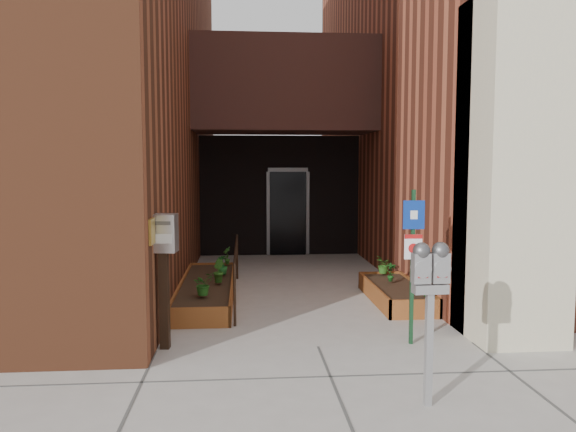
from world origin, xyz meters
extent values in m
plane|color=#9E9991|center=(0.00, 0.00, 0.00)|extent=(80.00, 80.00, 0.00)
cube|color=brown|center=(-6.00, 6.70, 5.00)|extent=(8.00, 14.60, 10.00)
cube|color=#96422B|center=(6.00, 7.15, 5.00)|extent=(8.00, 13.70, 10.00)
cube|color=beige|center=(2.55, 0.20, 2.20)|extent=(1.10, 1.20, 4.40)
cube|color=#331A16|center=(0.00, 6.00, 4.00)|extent=(4.20, 2.00, 2.00)
cube|color=black|center=(0.00, 7.40, 1.50)|extent=(4.00, 0.30, 3.00)
cube|color=black|center=(0.20, 7.22, 1.05)|extent=(0.90, 0.06, 2.10)
cube|color=#B79338|center=(-1.99, -0.20, 1.50)|extent=(0.04, 0.30, 0.30)
cube|color=brown|center=(-1.55, 0.92, 0.15)|extent=(0.90, 0.04, 0.30)
cube|color=brown|center=(-1.55, 4.48, 0.15)|extent=(0.90, 0.04, 0.30)
cube|color=brown|center=(-1.98, 2.70, 0.15)|extent=(0.04, 3.60, 0.30)
cube|color=brown|center=(-1.12, 2.70, 0.15)|extent=(0.04, 3.60, 0.30)
cube|color=black|center=(-1.55, 2.70, 0.13)|extent=(0.82, 3.52, 0.26)
cube|color=brown|center=(1.60, 1.12, 0.15)|extent=(0.80, 0.04, 0.30)
cube|color=brown|center=(1.60, 3.28, 0.15)|extent=(0.80, 0.04, 0.30)
cube|color=brown|center=(1.22, 2.20, 0.15)|extent=(0.04, 2.20, 0.30)
cube|color=brown|center=(1.98, 2.20, 0.15)|extent=(0.04, 2.20, 0.30)
cube|color=black|center=(1.60, 2.20, 0.13)|extent=(0.72, 2.12, 0.26)
cylinder|color=black|center=(-1.05, 1.00, 0.45)|extent=(0.04, 0.04, 0.90)
cylinder|color=black|center=(-1.05, 4.30, 0.45)|extent=(0.04, 0.04, 0.90)
cylinder|color=black|center=(-1.05, 2.65, 0.88)|extent=(0.04, 3.30, 0.04)
cube|color=#A1A1A3|center=(0.81, -1.78, 0.54)|extent=(0.07, 0.07, 1.08)
cube|color=#A1A1A3|center=(0.81, -1.78, 1.12)|extent=(0.33, 0.14, 0.09)
cube|color=#A1A1A3|center=(0.72, -1.78, 1.32)|extent=(0.17, 0.12, 0.28)
sphere|color=#59595B|center=(0.72, -1.78, 1.48)|extent=(0.16, 0.16, 0.16)
cube|color=white|center=(0.72, -1.84, 1.34)|extent=(0.10, 0.01, 0.05)
cube|color=#B21414|center=(0.72, -1.84, 1.25)|extent=(0.10, 0.01, 0.03)
cube|color=#A1A1A3|center=(0.90, -1.78, 1.32)|extent=(0.17, 0.12, 0.28)
sphere|color=#59595B|center=(0.90, -1.78, 1.48)|extent=(0.16, 0.16, 0.16)
cube|color=white|center=(0.90, -1.83, 1.34)|extent=(0.10, 0.01, 0.05)
cube|color=#B21414|center=(0.90, -1.83, 1.25)|extent=(0.10, 0.01, 0.03)
cube|color=#153A1E|center=(1.20, 0.03, 0.98)|extent=(0.05, 0.05, 1.97)
cube|color=navy|center=(1.19, 0.00, 1.65)|extent=(0.27, 0.03, 0.36)
cube|color=white|center=(1.19, 0.00, 1.65)|extent=(0.09, 0.01, 0.11)
cube|color=white|center=(1.19, 0.00, 1.25)|extent=(0.22, 0.03, 0.31)
cube|color=#B21414|center=(1.19, 0.00, 1.38)|extent=(0.22, 0.02, 0.05)
cylinder|color=#B21414|center=(1.19, -0.01, 1.23)|extent=(0.13, 0.02, 0.13)
cube|color=black|center=(-1.90, 0.10, 0.61)|extent=(0.12, 0.12, 1.22)
cube|color=#BABABD|center=(-1.90, 0.10, 1.44)|extent=(0.36, 0.28, 0.47)
cube|color=#59595B|center=(-1.91, -0.03, 1.58)|extent=(0.24, 0.04, 0.04)
cube|color=white|center=(-1.91, -0.03, 1.39)|extent=(0.27, 0.04, 0.11)
imported|color=#23611B|center=(-1.54, 1.65, 0.47)|extent=(0.44, 0.44, 0.35)
imported|color=#2A621C|center=(-1.35, 2.58, 0.49)|extent=(0.27, 0.27, 0.39)
imported|color=#195A20|center=(-1.31, 3.26, 0.47)|extent=(0.26, 0.26, 0.35)
imported|color=#255E1B|center=(-1.25, 4.30, 0.48)|extent=(0.24, 0.24, 0.35)
imported|color=#19591A|center=(1.85, 1.30, 0.47)|extent=(0.26, 0.26, 0.34)
imported|color=#164F17|center=(1.57, 2.41, 0.46)|extent=(0.22, 0.22, 0.33)
imported|color=#2B621C|center=(1.62, 3.10, 0.46)|extent=(0.30, 0.30, 0.33)
camera|label=1|loc=(-0.92, -6.79, 2.28)|focal=35.00mm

